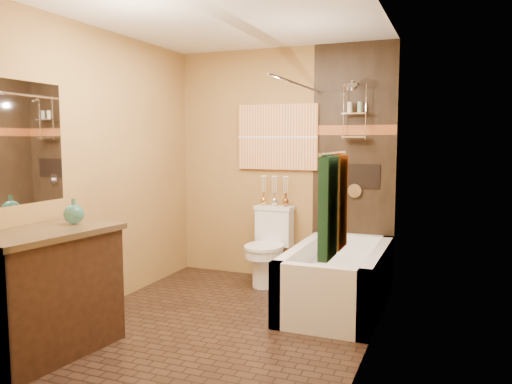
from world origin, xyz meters
The scene contains 23 objects.
floor centered at (0.00, 0.00, 0.00)m, with size 3.00×3.00×0.00m, color black.
wall_left centered at (-1.20, 0.00, 1.25)m, with size 0.02×3.00×2.50m, color #A0803E.
wall_right centered at (1.20, 0.00, 1.25)m, with size 0.02×3.00×2.50m, color #A0803E.
wall_back centered at (0.00, 1.50, 1.25)m, with size 2.40×0.02×2.50m, color #A0803E.
wall_front centered at (0.00, -1.50, 1.25)m, with size 2.40×0.02×2.50m, color #A0803E.
ceiling centered at (0.00, 0.00, 2.50)m, with size 3.00×3.00×0.00m, color silver.
alcove_tile_back centered at (0.78, 1.49, 1.25)m, with size 0.85×0.01×2.50m, color black.
alcove_tile_right centered at (1.19, 0.75, 1.25)m, with size 0.01×1.50×2.50m, color black.
mosaic_band_back centered at (0.78, 1.48, 1.62)m, with size 0.85×0.01×0.10m, color maroon.
mosaic_band_right centered at (1.18, 0.75, 1.62)m, with size 0.01×1.50×0.10m, color maroon.
alcove_niche centered at (0.80, 1.48, 1.15)m, with size 0.50×0.01×0.25m, color black.
shower_fixtures centered at (0.80, 1.38, 1.67)m, with size 0.24×0.33×1.16m.
curtain_rod centered at (0.40, 0.75, 2.02)m, with size 0.03×0.03×1.55m, color silver.
towel_bar centered at (1.15, -1.05, 1.45)m, with size 0.02×0.02×0.55m, color silver.
towel_teal centered at (1.16, -1.18, 1.18)m, with size 0.05×0.22×0.52m, color #1C5E56.
towel_rust centered at (1.16, -0.92, 1.18)m, with size 0.05×0.22×0.52m, color brown.
sunset_painting centered at (-0.05, 1.48, 1.55)m, with size 0.90×0.04×0.70m, color #CD6130.
vanity_mirror centered at (-1.19, -1.00, 1.50)m, with size 0.01×1.00×0.90m, color white.
bathtub centered at (0.80, 0.75, 0.22)m, with size 0.80×1.50×0.55m.
toilet centered at (-0.05, 1.21, 0.41)m, with size 0.42×0.61×0.81m.
vanity centered at (-0.92, -1.00, 0.45)m, with size 0.75×1.08×0.89m.
teal_bottle centered at (-0.87, -0.73, 0.99)m, with size 0.15×0.15×0.24m, color #267268, non-canonical shape.
bud_vases centered at (-0.05, 1.39, 0.98)m, with size 0.32×0.07×0.32m.
Camera 1 is at (1.75, -3.64, 1.52)m, focal length 35.00 mm.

